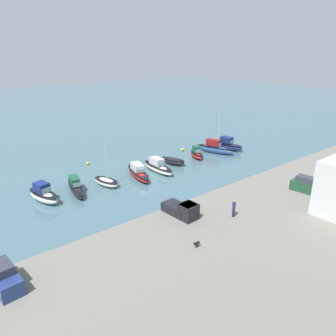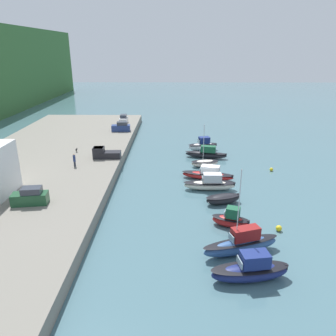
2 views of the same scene
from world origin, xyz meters
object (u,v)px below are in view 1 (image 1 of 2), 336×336
at_px(parked_car_0, 307,185).
at_px(dog_on_quay, 197,243).
at_px(moored_boat_6, 106,182).
at_px(mooring_buoy_0, 88,163).
at_px(mooring_buoy_1, 182,150).
at_px(moored_boat_1, 215,148).
at_px(moored_boat_8, 43,195).
at_px(moored_boat_4, 158,167).
at_px(person_on_quay, 234,208).
at_px(moored_boat_3, 173,161).
at_px(moored_boat_5, 138,172).
at_px(parked_car_1, 4,278).
at_px(moored_boat_7, 76,187).
at_px(pickup_truck_0, 182,210).
at_px(moored_boat_2, 197,154).
at_px(moored_boat_0, 227,145).

xyz_separation_m(parked_car_0, dog_on_quay, (21.38, 0.33, -0.46)).
relative_size(moored_boat_6, parked_car_0, 1.71).
xyz_separation_m(mooring_buoy_0, mooring_buoy_1, (-19.58, 4.68, 0.05)).
xyz_separation_m(moored_boat_1, moored_boat_8, (35.91, 0.79, -0.05)).
xyz_separation_m(moored_boat_4, person_on_quay, (5.05, 21.33, 1.90)).
relative_size(moored_boat_3, moored_boat_5, 0.60).
height_order(moored_boat_6, parked_car_1, moored_boat_6).
xyz_separation_m(moored_boat_5, moored_boat_6, (6.03, -0.03, -0.19)).
height_order(parked_car_0, dog_on_quay, parked_car_0).
relative_size(moored_boat_7, parked_car_0, 1.86).
distance_m(moored_boat_3, moored_boat_7, 19.61).
xyz_separation_m(moored_boat_6, dog_on_quay, (2.73, 23.42, 1.54)).
bearing_deg(pickup_truck_0, moored_boat_2, -140.00).
xyz_separation_m(moored_boat_8, dog_on_quay, (-7.01, 23.91, 1.14)).
distance_m(parked_car_0, mooring_buoy_1, 29.80).
bearing_deg(dog_on_quay, parked_car_0, -90.37).
bearing_deg(mooring_buoy_0, pickup_truck_0, 86.66).
height_order(moored_boat_7, moored_boat_8, moored_boat_8).
bearing_deg(person_on_quay, moored_boat_5, -92.46).
relative_size(moored_boat_0, moored_boat_1, 0.81).
height_order(moored_boat_2, dog_on_quay, moored_boat_2).
xyz_separation_m(person_on_quay, mooring_buoy_1, (-16.68, -27.96, -2.47)).
xyz_separation_m(moored_boat_6, parked_car_0, (-18.65, 23.10, 2.00)).
bearing_deg(person_on_quay, pickup_truck_0, -40.70).
bearing_deg(moored_boat_1, mooring_buoy_0, -40.56).
distance_m(moored_boat_7, parked_car_0, 33.51).
bearing_deg(mooring_buoy_1, pickup_truck_0, 48.50).
distance_m(moored_boat_6, parked_car_0, 29.75).
bearing_deg(parked_car_1, moored_boat_2, -159.34).
height_order(moored_boat_3, mooring_buoy_0, moored_boat_3).
bearing_deg(moored_boat_3, pickup_truck_0, 36.12).
bearing_deg(pickup_truck_0, moored_boat_3, -130.00).
distance_m(moored_boat_3, mooring_buoy_1, 8.84).
bearing_deg(moored_boat_3, parked_car_0, 82.59).
bearing_deg(moored_boat_4, moored_boat_3, -164.07).
bearing_deg(moored_boat_4, moored_boat_7, -2.78).
xyz_separation_m(moored_boat_0, pickup_truck_0, (29.68, 18.87, 1.52)).
bearing_deg(dog_on_quay, moored_boat_6, -7.88).
xyz_separation_m(moored_boat_8, person_on_quay, (-14.86, 21.99, 1.78)).
bearing_deg(moored_boat_8, moored_boat_7, 169.33).
bearing_deg(moored_boat_8, moored_boat_3, 167.71).
xyz_separation_m(person_on_quay, mooring_buoy_0, (2.90, -32.64, -2.52)).
bearing_deg(moored_boat_4, dog_on_quay, 61.72).
bearing_deg(mooring_buoy_1, moored_boat_1, 130.20).
xyz_separation_m(moored_boat_1, mooring_buoy_0, (23.96, -9.86, -0.78)).
height_order(moored_boat_5, moored_boat_8, moored_boat_8).
xyz_separation_m(moored_boat_5, dog_on_quay, (8.76, 23.39, 1.36)).
height_order(dog_on_quay, mooring_buoy_1, dog_on_quay).
distance_m(moored_boat_6, pickup_truck_0, 17.68).
distance_m(moored_boat_2, moored_boat_6, 20.87).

